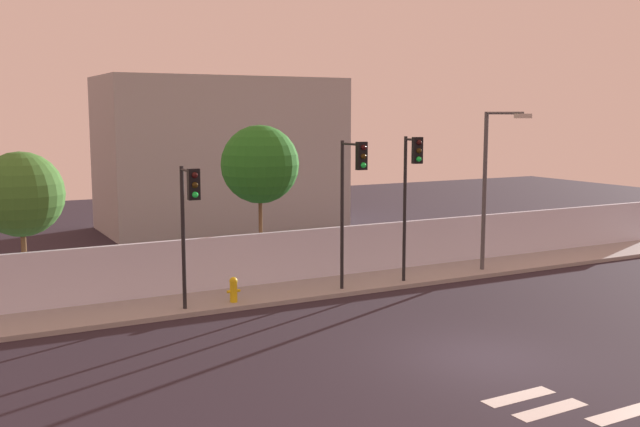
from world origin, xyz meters
TOP-DOWN VIEW (x-y plane):
  - ground_plane at (0.00, 0.00)m, footprint 80.00×80.00m
  - sidewalk at (0.00, 8.20)m, footprint 36.00×2.40m
  - perimeter_wall at (0.00, 9.49)m, footprint 36.00×0.18m
  - crosswalk_marking at (-0.20, -4.10)m, footprint 3.76×3.89m
  - traffic_light_left at (-5.32, 6.88)m, footprint 0.34×1.46m
  - traffic_light_center at (2.73, 7.08)m, footprint 0.37×1.15m
  - traffic_light_right at (0.24, 6.89)m, footprint 0.34×1.52m
  - street_lamp_curbside at (6.53, 7.39)m, footprint 0.62×2.34m
  - fire_hydrant at (-3.69, 7.58)m, footprint 0.44×0.26m
  - roadside_tree_leftmost at (-9.52, 10.49)m, footprint 2.65×2.65m
  - roadside_tree_midleft at (-1.48, 10.49)m, footprint 2.82×2.82m
  - low_building_distant at (1.90, 23.49)m, footprint 12.50×6.00m

SIDE VIEW (x-z plane):
  - ground_plane at x=0.00m, z-range 0.00..0.00m
  - crosswalk_marking at x=-0.20m, z-range 0.00..0.01m
  - sidewalk at x=0.00m, z-range 0.00..0.15m
  - fire_hydrant at x=-3.69m, z-range 0.18..0.99m
  - perimeter_wall at x=0.00m, z-range 0.15..1.95m
  - traffic_light_left at x=-5.32m, z-range 1.17..5.56m
  - roadside_tree_leftmost at x=-9.52m, z-range 1.14..6.07m
  - street_lamp_curbside at x=6.53m, z-range 0.80..6.80m
  - traffic_light_right at x=0.24m, z-range 1.30..6.34m
  - traffic_light_center at x=2.73m, z-range 1.29..6.44m
  - low_building_distant at x=1.90m, z-range 0.00..7.95m
  - roadside_tree_midleft at x=-1.48m, z-range 1.43..7.12m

